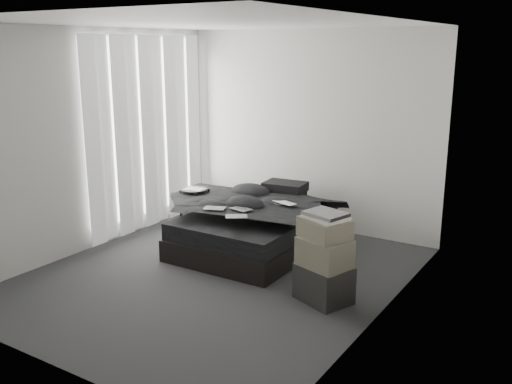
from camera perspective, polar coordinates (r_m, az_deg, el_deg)
The scene contains 25 objects.
floor at distance 6.17m, azimuth -4.01°, elevation -8.33°, with size 3.60×4.20×0.01m, color #2D2D2F.
ceiling at distance 5.70m, azimuth -4.49°, elevation 16.55°, with size 3.60×4.20×0.01m, color white.
wall_back at distance 7.57m, azimuth 5.30°, elevation 6.12°, with size 3.60×0.01×2.60m, color silver.
wall_front at distance 4.34m, azimuth -20.93°, elevation -1.03°, with size 3.60×0.01×2.60m, color silver.
wall_left at distance 7.01m, azimuth -16.21°, elevation 4.94°, with size 0.01×4.20×2.60m, color silver.
wall_right at distance 4.96m, azimuth 12.74°, elevation 1.44°, with size 0.01×4.20×2.60m, color silver.
window_left at distance 7.60m, azimuth -11.07°, elevation 6.34°, with size 0.02×2.00×2.30m, color white.
curtain_left at distance 7.58m, azimuth -10.77°, elevation 5.79°, with size 0.06×2.12×2.48m, color white.
bed at distance 6.88m, azimuth -0.12°, elevation -4.75°, with size 1.40×1.85×0.25m, color black.
mattress at distance 6.81m, azimuth -0.13°, elevation -2.96°, with size 1.35×1.80×0.20m, color black.
duvet at distance 6.71m, azimuth -0.33°, elevation -1.37°, with size 1.37×1.58×0.22m, color black.
pillow_lower at distance 7.38m, azimuth 2.55°, elevation -0.29°, with size 0.56×0.38×0.13m, color black.
pillow_upper at distance 7.30m, azimuth 2.92°, elevation 0.53°, with size 0.52×0.36×0.12m, color black.
laptop at distance 6.59m, azimuth 2.60°, elevation -0.62°, with size 0.30×0.19×0.02m, color silver.
comic_a at distance 6.45m, azimuth -4.16°, elevation -1.05°, with size 0.23×0.15×0.01m, color black.
comic_b at distance 6.40m, azimuth -1.50°, elevation -1.07°, with size 0.23×0.15×0.01m, color black.
comic_c at distance 6.12m, azimuth -1.98°, elevation -1.75°, with size 0.23×0.15×0.01m, color black.
side_stand at distance 7.33m, azimuth -6.11°, elevation -2.10°, with size 0.34×0.34×0.62m, color black.
papers at distance 7.24m, azimuth -6.17°, elevation 0.28°, with size 0.24×0.18×0.01m, color white.
floor_books at distance 7.67m, azimuth -4.96°, elevation -3.20°, with size 0.14×0.20×0.14m, color black.
box_lower at distance 5.56m, azimuth 6.79°, elevation -9.05°, with size 0.49×0.38×0.36m, color black.
box_mid at distance 5.43m, azimuth 6.88°, elevation -6.04°, with size 0.45×0.36×0.27m, color #605C4C.
box_upper at distance 5.37m, azimuth 6.89°, elevation -3.63°, with size 0.43×0.35×0.19m, color #605C4C.
art_book_white at distance 5.33m, azimuth 7.00°, elevation -2.49°, with size 0.37×0.30×0.04m, color silver.
art_book_snake at distance 5.31m, azimuth 7.01°, elevation -2.18°, with size 0.36×0.29×0.03m, color silver.
Camera 1 is at (3.40, -4.57, 2.38)m, focal length 40.00 mm.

